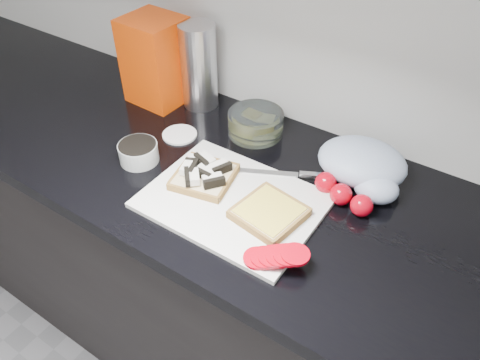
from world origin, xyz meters
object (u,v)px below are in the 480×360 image
Objects in this scene: cutting_board at (233,201)px; bread_bag at (156,61)px; steel_canister at (199,66)px; glass_bowl at (256,123)px.

bread_bag is (-0.45, 0.27, 0.12)m from cutting_board.
steel_canister is at bearing 136.82° from cutting_board.
bread_bag is at bearing -160.99° from steel_canister.
cutting_board is 1.58× the size of bread_bag.
bread_bag reaches higher than cutting_board.
bread_bag reaches higher than glass_bowl.
glass_bowl is 0.24m from steel_canister.
glass_bowl reaches higher than cutting_board.
steel_canister is at bearing 170.35° from glass_bowl.
glass_bowl is (-0.11, 0.27, 0.03)m from cutting_board.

